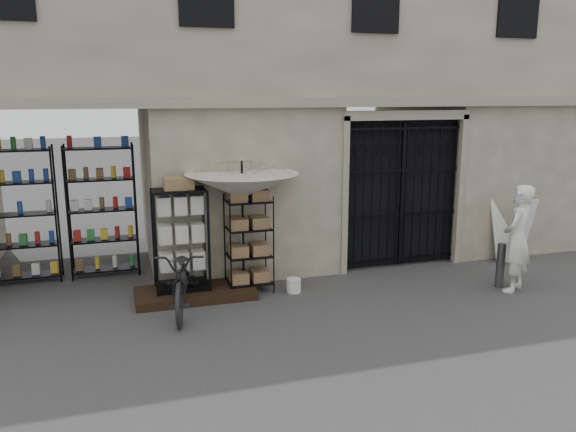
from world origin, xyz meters
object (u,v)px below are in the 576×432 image
object	(u,v)px
wire_rack	(249,245)
easel_sign	(512,229)
market_umbrella	(242,179)
bicycle	(184,310)
display_cabinet	(181,245)
shopkeeper	(512,290)
white_bucket	(294,285)
steel_bollard	(500,265)

from	to	relation	value
wire_rack	easel_sign	distance (m)	5.57
market_umbrella	bicycle	bearing A→B (deg)	-150.22
display_cabinet	bicycle	world-z (taller)	display_cabinet
shopkeeper	easel_sign	xyz separation A→B (m)	(1.13, 1.53, 0.67)
market_umbrella	shopkeeper	bearing A→B (deg)	-17.28
wire_rack	display_cabinet	bearing A→B (deg)	-175.47
wire_rack	shopkeeper	distance (m)	4.72
wire_rack	market_umbrella	world-z (taller)	market_umbrella
market_umbrella	bicycle	world-z (taller)	market_umbrella
bicycle	easel_sign	xyz separation A→B (m)	(6.79, 0.76, 0.67)
market_umbrella	wire_rack	bearing A→B (deg)	-13.42
display_cabinet	white_bucket	size ratio (longest dim) A/B	7.37
shopkeeper	easel_sign	bearing A→B (deg)	-162.23
white_bucket	market_umbrella	bearing A→B (deg)	157.00
white_bucket	easel_sign	xyz separation A→B (m)	(4.85, 0.46, 0.55)
steel_bollard	shopkeeper	bearing A→B (deg)	-64.89
wire_rack	steel_bollard	distance (m)	4.50
bicycle	shopkeeper	xyz separation A→B (m)	(5.65, -0.76, 0.00)
display_cabinet	wire_rack	bearing A→B (deg)	3.34
white_bucket	steel_bollard	world-z (taller)	steel_bollard
wire_rack	white_bucket	bearing A→B (deg)	-19.39
display_cabinet	wire_rack	distance (m)	1.16
easel_sign	display_cabinet	bearing A→B (deg)	164.20
shopkeeper	easel_sign	world-z (taller)	easel_sign
wire_rack	steel_bollard	world-z (taller)	wire_rack
white_bucket	shopkeeper	world-z (taller)	white_bucket
wire_rack	shopkeeper	size ratio (longest dim) A/B	0.90
display_cabinet	white_bucket	xyz separation A→B (m)	(1.88, -0.33, -0.80)
wire_rack	market_umbrella	bearing A→B (deg)	171.39
bicycle	market_umbrella	bearing A→B (deg)	40.29
wire_rack	market_umbrella	xyz separation A→B (m)	(-0.10, 0.02, 1.15)
display_cabinet	market_umbrella	bearing A→B (deg)	4.54
display_cabinet	easel_sign	xyz separation A→B (m)	(6.73, 0.14, -0.25)
wire_rack	steel_bollard	xyz separation A→B (m)	(4.32, -1.15, -0.43)
bicycle	steel_bollard	distance (m)	5.58
steel_bollard	bicycle	bearing A→B (deg)	174.50
wire_rack	easel_sign	world-z (taller)	wire_rack
display_cabinet	steel_bollard	distance (m)	5.63
bicycle	steel_bollard	xyz separation A→B (m)	(5.54, -0.53, 0.40)
bicycle	steel_bollard	size ratio (longest dim) A/B	2.54
market_umbrella	shopkeeper	distance (m)	5.14
white_bucket	steel_bollard	xyz separation A→B (m)	(3.61, -0.83, 0.28)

